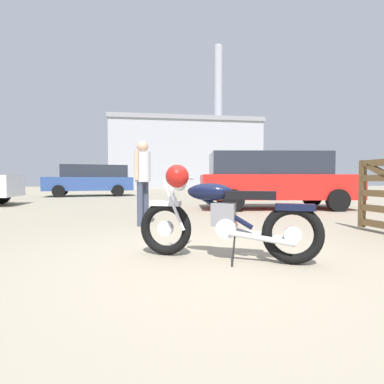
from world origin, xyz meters
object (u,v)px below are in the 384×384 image
(bystander, at_px, (143,174))
(dark_sedan_left, at_px, (273,179))
(white_estate_far, at_px, (279,181))
(silver_sedan_mid, at_px, (91,179))
(vintage_motorcycle, at_px, (220,216))

(bystander, height_order, dark_sedan_left, dark_sedan_left)
(white_estate_far, relative_size, silver_sedan_mid, 0.87)
(vintage_motorcycle, relative_size, bystander, 1.18)
(dark_sedan_left, bearing_deg, white_estate_far, 71.64)
(vintage_motorcycle, xyz_separation_m, dark_sedan_left, (2.92, 5.68, 0.45))
(dark_sedan_left, distance_m, white_estate_far, 9.60)
(vintage_motorcycle, xyz_separation_m, silver_sedan_mid, (-4.33, 14.07, 0.45))
(bystander, bearing_deg, vintage_motorcycle, -35.11)
(silver_sedan_mid, bearing_deg, vintage_motorcycle, 96.16)
(bystander, xyz_separation_m, white_estate_far, (7.81, 11.80, -0.18))
(bystander, bearing_deg, white_estate_far, 91.18)
(silver_sedan_mid, bearing_deg, white_estate_far, 170.95)
(bystander, height_order, silver_sedan_mid, silver_sedan_mid)
(vintage_motorcycle, bearing_deg, white_estate_far, -92.30)
(dark_sedan_left, relative_size, silver_sedan_mid, 0.98)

